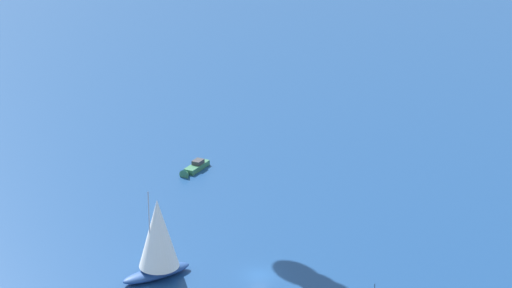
# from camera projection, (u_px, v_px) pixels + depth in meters

# --- Properties ---
(ground_plane) EXTENTS (2000.00, 2000.00, 0.00)m
(ground_plane) POSITION_uv_depth(u_px,v_px,m) (259.00, 275.00, 141.35)
(ground_plane) COLOR navy
(sailboat_near_centre) EXTENTS (10.36, 6.54, 12.90)m
(sailboat_near_centre) POSITION_uv_depth(u_px,v_px,m) (158.00, 238.00, 138.82)
(sailboat_near_centre) COLOR #23478C
(sailboat_near_centre) RESTS_ON ground_plane
(motorboat_far_port) EXTENTS (6.42, 6.03, 2.04)m
(motorboat_far_port) POSITION_uv_depth(u_px,v_px,m) (194.00, 168.00, 175.85)
(motorboat_far_port) COLOR #33704C
(motorboat_far_port) RESTS_ON ground_plane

